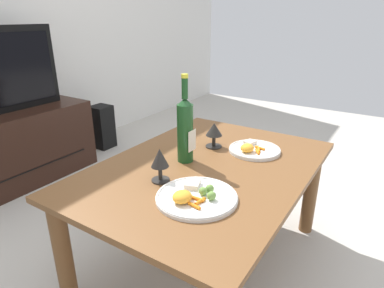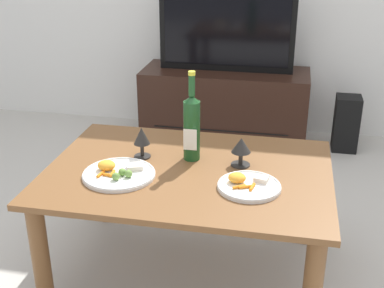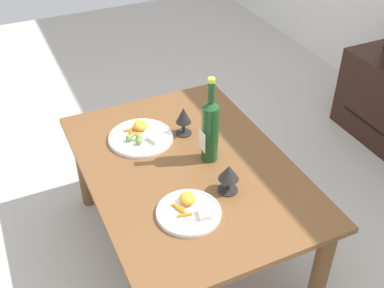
{
  "view_description": "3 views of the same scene",
  "coord_description": "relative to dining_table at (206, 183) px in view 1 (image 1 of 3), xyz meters",
  "views": [
    {
      "loc": [
        -1.12,
        -0.65,
        1.12
      ],
      "look_at": [
        -0.05,
        0.04,
        0.62
      ],
      "focal_mm": 30.66,
      "sensor_mm": 36.0,
      "label": 1
    },
    {
      "loc": [
        0.38,
        -1.83,
        1.44
      ],
      "look_at": [
        0.01,
        0.04,
        0.61
      ],
      "focal_mm": 47.52,
      "sensor_mm": 36.0,
      "label": 2
    },
    {
      "loc": [
        1.41,
        -0.63,
        1.78
      ],
      "look_at": [
        -0.04,
        0.04,
        0.59
      ],
      "focal_mm": 44.7,
      "sensor_mm": 36.0,
      "label": 3
    }
  ],
  "objects": [
    {
      "name": "dinner_plate_left",
      "position": [
        -0.26,
        -0.11,
        0.1
      ],
      "size": [
        0.29,
        0.29,
        0.05
      ],
      "color": "white",
      "rests_on": "dining_table"
    },
    {
      "name": "dining_table",
      "position": [
        0.0,
        0.0,
        0.0
      ],
      "size": [
        1.16,
        0.83,
        0.51
      ],
      "color": "brown",
      "rests_on": "ground_plane"
    },
    {
      "name": "wine_bottle",
      "position": [
        -0.01,
        0.1,
        0.24
      ],
      "size": [
        0.07,
        0.07,
        0.39
      ],
      "color": "#19471E",
      "rests_on": "dining_table"
    },
    {
      "name": "goblet_right",
      "position": [
        0.21,
        0.08,
        0.17
      ],
      "size": [
        0.08,
        0.08,
        0.12
      ],
      "color": "black",
      "rests_on": "dining_table"
    },
    {
      "name": "ground_plane",
      "position": [
        0.0,
        0.0,
        -0.43
      ],
      "size": [
        6.4,
        6.4,
        0.0
      ],
      "primitive_type": "plane",
      "color": "#B7B2A8"
    },
    {
      "name": "goblet_left",
      "position": [
        -0.22,
        0.08,
        0.18
      ],
      "size": [
        0.07,
        0.07,
        0.14
      ],
      "color": "black",
      "rests_on": "dining_table"
    },
    {
      "name": "floor_speaker",
      "position": [
        0.78,
        1.54,
        -0.24
      ],
      "size": [
        0.17,
        0.17,
        0.38
      ],
      "primitive_type": "cube",
      "rotation": [
        0.0,
        0.0,
        -0.0
      ],
      "color": "black",
      "rests_on": "ground_plane"
    },
    {
      "name": "dinner_plate_right",
      "position": [
        0.26,
        -0.11,
        0.1
      ],
      "size": [
        0.24,
        0.24,
        0.05
      ],
      "color": "white",
      "rests_on": "dining_table"
    },
    {
      "name": "tv_stand",
      "position": [
        -0.06,
        1.55,
        -0.17
      ],
      "size": [
        1.15,
        0.45,
        0.51
      ],
      "color": "black",
      "rests_on": "ground_plane"
    }
  ]
}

